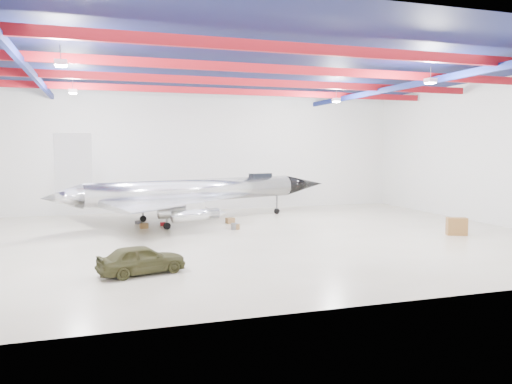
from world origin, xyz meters
name	(u,v)px	position (x,y,z in m)	size (l,w,h in m)	color
floor	(237,238)	(0.00, 0.00, 0.00)	(40.00, 40.00, 0.00)	#B8AD92
wall_back	(194,151)	(0.00, 15.00, 5.50)	(40.00, 40.00, 0.00)	silver
wall_right	(490,152)	(20.00, 0.00, 5.50)	(30.00, 30.00, 0.00)	silver
ceiling	(236,65)	(0.00, 0.00, 11.00)	(40.00, 40.00, 0.00)	#0A0F38
ceiling_structure	(236,76)	(0.00, 0.00, 10.32)	(39.50, 29.50, 1.08)	maroon
jet_aircraft	(196,193)	(-1.20, 7.89, 2.23)	(24.33, 17.83, 6.81)	silver
jeep	(142,259)	(-6.70, -7.71, 0.68)	(1.61, 4.01, 1.37)	#3A391D
desk	(457,226)	(14.25, -3.54, 0.59)	(1.29, 0.64, 1.18)	brown
crate_ply	(144,226)	(-5.43, 5.64, 0.18)	(0.52, 0.42, 0.37)	olive
toolbox_red	(163,224)	(-3.97, 6.50, 0.14)	(0.40, 0.32, 0.28)	maroon
engine_drum	(234,226)	(0.69, 3.23, 0.22)	(0.50, 0.50, 0.45)	#59595B
parts_bin	(230,221)	(1.15, 6.15, 0.22)	(0.62, 0.50, 0.44)	olive
crate_small	(138,222)	(-5.69, 8.08, 0.13)	(0.38, 0.30, 0.26)	#59595B
oil_barrel	(236,227)	(0.80, 3.20, 0.19)	(0.54, 0.43, 0.38)	olive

